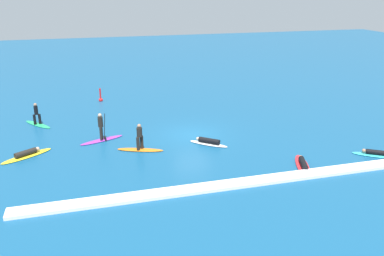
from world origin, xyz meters
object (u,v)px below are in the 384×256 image
(surfer_on_red_board, at_px, (303,165))
(surfer_on_purple_board, at_px, (101,133))
(surfer_on_orange_board, at_px, (140,143))
(surfer_on_white_board, at_px, (209,142))
(surfer_on_teal_board, at_px, (377,154))
(surfer_on_green_board, at_px, (37,119))
(surfer_on_yellow_board, at_px, (27,154))
(marker_buoy, at_px, (101,98))

(surfer_on_red_board, height_order, surfer_on_purple_board, surfer_on_purple_board)
(surfer_on_orange_board, bearing_deg, surfer_on_white_board, -162.19)
(surfer_on_teal_board, bearing_deg, surfer_on_green_board, 3.68)
(surfer_on_purple_board, distance_m, surfer_on_white_board, 7.33)
(surfer_on_yellow_board, bearing_deg, surfer_on_orange_board, -41.29)
(surfer_on_red_board, xyz_separation_m, surfer_on_purple_board, (-11.09, 7.43, 0.43))
(surfer_on_red_board, distance_m, surfer_on_teal_board, 5.27)
(surfer_on_white_board, distance_m, marker_buoy, 14.29)
(surfer_on_red_board, bearing_deg, surfer_on_green_board, 72.34)
(surfer_on_orange_board, relative_size, surfer_on_red_board, 0.90)
(surfer_on_green_board, distance_m, surfer_on_red_board, 19.72)
(surfer_on_orange_board, bearing_deg, surfer_on_teal_board, -178.34)
(surfer_on_orange_board, height_order, marker_buoy, surfer_on_orange_board)
(surfer_on_teal_board, bearing_deg, surfer_on_yellow_board, 18.12)
(surfer_on_teal_board, height_order, surfer_on_purple_board, surfer_on_purple_board)
(surfer_on_orange_board, bearing_deg, surfer_on_green_board, -25.73)
(surfer_on_red_board, bearing_deg, surfer_on_orange_board, 80.51)
(surfer_on_orange_board, height_order, surfer_on_purple_board, surfer_on_purple_board)
(surfer_on_teal_board, height_order, surfer_on_white_board, surfer_on_white_board)
(surfer_on_green_board, bearing_deg, surfer_on_teal_board, -158.01)
(surfer_on_purple_board, xyz_separation_m, marker_buoy, (0.50, 10.18, -0.32))
(surfer_on_purple_board, bearing_deg, marker_buoy, 65.14)
(surfer_on_teal_board, bearing_deg, marker_buoy, -14.39)
(surfer_on_yellow_board, relative_size, surfer_on_teal_board, 1.13)
(marker_buoy, bearing_deg, surfer_on_teal_board, -47.65)
(surfer_on_orange_board, xyz_separation_m, surfer_on_green_board, (-6.79, 7.06, -0.04))
(surfer_on_yellow_board, xyz_separation_m, surfer_on_orange_board, (6.93, -0.91, 0.35))
(surfer_on_orange_board, bearing_deg, surfer_on_purple_board, -26.55)
(surfer_on_orange_board, distance_m, surfer_on_white_board, 4.56)
(surfer_on_orange_board, xyz_separation_m, surfer_on_purple_board, (-2.27, 2.44, 0.08))
(marker_buoy, bearing_deg, surfer_on_purple_board, -92.81)
(surfer_on_yellow_board, xyz_separation_m, surfer_on_teal_board, (21.00, -5.69, -0.01))
(surfer_on_yellow_board, height_order, surfer_on_white_board, surfer_on_white_board)
(surfer_on_green_board, relative_size, surfer_on_purple_board, 0.86)
(surfer_on_orange_board, distance_m, surfer_on_red_board, 10.14)
(surfer_on_red_board, relative_size, marker_buoy, 2.58)
(surfer_on_red_board, relative_size, surfer_on_purple_board, 1.08)
(surfer_on_orange_board, relative_size, marker_buoy, 2.32)
(surfer_on_green_board, xyz_separation_m, surfer_on_white_board, (11.34, -7.27, -0.28))
(surfer_on_purple_board, height_order, marker_buoy, surfer_on_purple_board)
(surfer_on_yellow_board, bearing_deg, surfer_on_teal_board, -48.98)
(surfer_on_green_board, bearing_deg, marker_buoy, -80.53)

